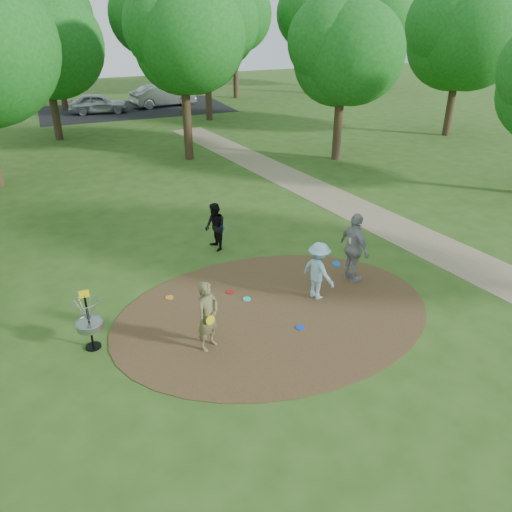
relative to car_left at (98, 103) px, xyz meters
name	(u,v)px	position (x,y,z in m)	size (l,w,h in m)	color
ground	(274,313)	(0.82, -29.42, -0.71)	(100.00, 100.00, 0.00)	#2D5119
dirt_clearing	(274,313)	(0.82, -29.42, -0.70)	(8.40, 8.40, 0.02)	#47301C
footpath	(424,242)	(7.32, -27.42, -0.71)	(2.00, 40.00, 0.01)	#8C7A5B
parking_lot	(136,109)	(2.82, 0.58, -0.71)	(14.00, 8.00, 0.01)	black
player_observer_with_disc	(208,316)	(-1.17, -30.16, 0.15)	(0.76, 0.69, 1.73)	brown
player_throwing_with_disc	(318,271)	(2.24, -29.16, 0.10)	(1.08, 1.18, 1.63)	#99CCE5
player_walking_with_disc	(215,227)	(0.65, -25.23, 0.07)	(0.65, 0.81, 1.57)	black
player_waiting_with_disc	(354,248)	(3.63, -28.71, 0.32)	(0.57, 1.23, 2.06)	#969699
disc_ground_cyan	(247,299)	(0.42, -28.56, -0.68)	(0.22, 0.22, 0.02)	#1BDEDA
disc_ground_blue	(300,328)	(1.13, -30.32, -0.68)	(0.22, 0.22, 0.02)	blue
disc_ground_red	(230,292)	(0.13, -28.04, -0.68)	(0.22, 0.22, 0.02)	#B61216
car_left	(98,103)	(0.00, 0.00, 0.00)	(1.68, 4.18, 1.42)	#B6BBBE
car_right	(163,96)	(5.09, 0.91, 0.11)	(1.74, 5.00, 1.65)	#93959A
disc_ground_orange	(169,297)	(-1.51, -27.67, -0.68)	(0.22, 0.22, 0.02)	orange
disc_golf_basket	(88,316)	(-3.68, -29.12, 0.16)	(0.63, 0.63, 1.54)	black
tree_ring	(209,61)	(2.58, -19.21, 4.48)	(37.34, 45.14, 8.98)	#332316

